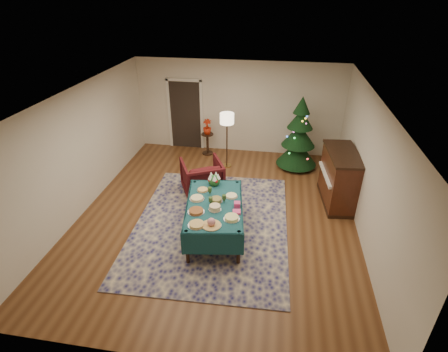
% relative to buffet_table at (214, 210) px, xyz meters
% --- Properties ---
extents(room_shell, '(7.00, 7.00, 7.00)m').
position_rel_buffet_table_xyz_m(room_shell, '(-0.07, 0.68, 0.76)').
color(room_shell, '#593319').
rests_on(room_shell, ground).
extents(doorway, '(1.08, 0.04, 2.16)m').
position_rel_buffet_table_xyz_m(doorway, '(-1.67, 4.16, 0.50)').
color(doorway, black).
rests_on(doorway, ground).
extents(rug, '(3.35, 4.31, 0.02)m').
position_rel_buffet_table_xyz_m(rug, '(-0.13, 0.30, -0.58)').
color(rug, '#15144E').
rests_on(rug, ground).
extents(buffet_table, '(1.39, 2.05, 0.74)m').
position_rel_buffet_table_xyz_m(buffet_table, '(0.00, 0.00, 0.00)').
color(buffet_table, black).
rests_on(buffet_table, ground).
extents(platter_0, '(0.32, 0.32, 0.05)m').
position_rel_buffet_table_xyz_m(platter_0, '(-0.18, -0.74, 0.17)').
color(platter_0, silver).
rests_on(platter_0, buffet_table).
extents(platter_1, '(0.36, 0.36, 0.16)m').
position_rel_buffet_table_xyz_m(platter_1, '(0.08, -0.70, 0.21)').
color(platter_1, silver).
rests_on(platter_1, buffet_table).
extents(platter_2, '(0.30, 0.30, 0.06)m').
position_rel_buffet_table_xyz_m(platter_2, '(0.41, -0.44, 0.18)').
color(platter_2, silver).
rests_on(platter_2, buffet_table).
extents(platter_3, '(0.32, 0.32, 0.05)m').
position_rel_buffet_table_xyz_m(platter_3, '(-0.29, -0.33, 0.17)').
color(platter_3, silver).
rests_on(platter_3, buffet_table).
extents(platter_4, '(0.25, 0.25, 0.10)m').
position_rel_buffet_table_xyz_m(platter_4, '(0.05, -0.20, 0.20)').
color(platter_4, silver).
rests_on(platter_4, buffet_table).
extents(platter_5, '(0.30, 0.30, 0.05)m').
position_rel_buffet_table_xyz_m(platter_5, '(-0.37, 0.10, 0.17)').
color(platter_5, silver).
rests_on(platter_5, buffet_table).
extents(platter_6, '(0.25, 0.25, 0.07)m').
position_rel_buffet_table_xyz_m(platter_6, '(0.02, 0.10, 0.18)').
color(platter_6, silver).
rests_on(platter_6, buffet_table).
extents(platter_7, '(0.26, 0.26, 0.04)m').
position_rel_buffet_table_xyz_m(platter_7, '(0.29, 0.31, 0.17)').
color(platter_7, silver).
rests_on(platter_7, buffet_table).
extents(platter_8, '(0.24, 0.24, 0.04)m').
position_rel_buffet_table_xyz_m(platter_8, '(-0.33, 0.45, 0.17)').
color(platter_8, silver).
rests_on(platter_8, buffet_table).
extents(goblet_0, '(0.08, 0.08, 0.17)m').
position_rel_buffet_table_xyz_m(goblet_0, '(-0.15, 0.32, 0.24)').
color(goblet_0, '#2D471E').
rests_on(goblet_0, buffet_table).
extents(goblet_1, '(0.08, 0.08, 0.17)m').
position_rel_buffet_table_xyz_m(goblet_1, '(0.18, 0.08, 0.24)').
color(goblet_1, '#2D471E').
rests_on(goblet_1, buffet_table).
extents(goblet_2, '(0.08, 0.08, 0.17)m').
position_rel_buffet_table_xyz_m(goblet_2, '(-0.06, -0.05, 0.24)').
color(goblet_2, '#2D471E').
rests_on(goblet_2, buffet_table).
extents(napkin_stack, '(0.17, 0.17, 0.04)m').
position_rel_buffet_table_xyz_m(napkin_stack, '(0.47, -0.23, 0.17)').
color(napkin_stack, '#E13E79').
rests_on(napkin_stack, buffet_table).
extents(gift_box, '(0.13, 0.13, 0.10)m').
position_rel_buffet_table_xyz_m(gift_box, '(0.45, -0.02, 0.20)').
color(gift_box, '#D03976').
rests_on(gift_box, buffet_table).
extents(centerpiece, '(0.27, 0.27, 0.31)m').
position_rel_buffet_table_xyz_m(centerpiece, '(-0.14, 0.73, 0.28)').
color(centerpiece, '#1E4C1E').
rests_on(centerpiece, buffet_table).
extents(armchair, '(1.20, 1.17, 0.94)m').
position_rel_buffet_table_xyz_m(armchair, '(-0.60, 1.56, -0.12)').
color(armchair, '#400D10').
rests_on(armchair, ground).
extents(floor_lamp, '(0.38, 0.38, 1.55)m').
position_rel_buffet_table_xyz_m(floor_lamp, '(-0.23, 3.06, 0.72)').
color(floor_lamp, '#A57F3F').
rests_on(floor_lamp, ground).
extents(side_table, '(0.36, 0.36, 0.64)m').
position_rel_buffet_table_xyz_m(side_table, '(-0.93, 3.76, -0.28)').
color(side_table, black).
rests_on(side_table, ground).
extents(potted_plant, '(0.25, 0.44, 0.25)m').
position_rel_buffet_table_xyz_m(potted_plant, '(-0.93, 3.76, 0.18)').
color(potted_plant, red).
rests_on(potted_plant, side_table).
extents(christmas_tree, '(1.13, 1.13, 2.02)m').
position_rel_buffet_table_xyz_m(christmas_tree, '(1.69, 3.34, 0.31)').
color(christmas_tree, black).
rests_on(christmas_tree, ground).
extents(piano, '(0.82, 1.53, 1.27)m').
position_rel_buffet_table_xyz_m(piano, '(2.60, 1.67, 0.03)').
color(piano, black).
rests_on(piano, ground).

